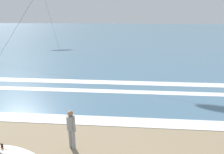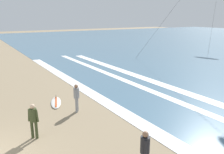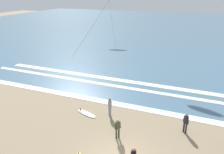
{
  "view_description": "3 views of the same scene",
  "coord_description": "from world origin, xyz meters",
  "views": [
    {
      "loc": [
        -0.43,
        -1.74,
        5.08
      ],
      "look_at": [
        -1.13,
        6.84,
        2.32
      ],
      "focal_mm": 32.44,
      "sensor_mm": 36.0,
      "label": 1
    },
    {
      "loc": [
        8.92,
        0.1,
        5.24
      ],
      "look_at": [
        -2.3,
        7.03,
        1.77
      ],
      "focal_mm": 37.38,
      "sensor_mm": 36.0,
      "label": 2
    },
    {
      "loc": [
        4.15,
        -11.04,
        10.16
      ],
      "look_at": [
        -2.55,
        5.37,
        3.31
      ],
      "focal_mm": 37.03,
      "sensor_mm": 36.0,
      "label": 3
    }
  ],
  "objects": [
    {
      "name": "wave_foam_shoreline",
      "position": [
        0.49,
        6.96,
        0.01
      ],
      "size": [
        41.0,
        0.91,
        0.01
      ],
      "primitive_type": "cube",
      "color": "white",
      "rests_on": "ocean_surface"
    },
    {
      "name": "wave_foam_mid_break",
      "position": [
        0.38,
        10.86,
        0.01
      ],
      "size": [
        42.95,
        0.65,
        0.01
      ],
      "primitive_type": "cube",
      "color": "white",
      "rests_on": "ocean_surface"
    },
    {
      "name": "wave_foam_outer_break",
      "position": [
        -1.04,
        12.67,
        0.01
      ],
      "size": [
        38.18,
        0.9,
        0.01
      ],
      "primitive_type": "cube",
      "color": "white",
      "rests_on": "ocean_surface"
    },
    {
      "name": "surfer_mid_group",
      "position": [
        3.64,
        4.64,
        0.96
      ],
      "size": [
        0.47,
        0.35,
        1.6
      ],
      "color": "#232328",
      "rests_on": "ground"
    },
    {
      "name": "surfer_background_far",
      "position": [
        -2.53,
        4.85,
        0.96
      ],
      "size": [
        0.46,
        0.37,
        1.6
      ],
      "color": "gray",
      "rests_on": "ground"
    },
    {
      "name": "surfer_left_far",
      "position": [
        -0.77,
        2.08,
        0.96
      ],
      "size": [
        0.4,
        0.44,
        1.6
      ],
      "color": "#384223",
      "rests_on": "ground"
    },
    {
      "name": "surfboard_right_spare",
      "position": [
        -4.46,
        4.27,
        0.05
      ],
      "size": [
        2.18,
        1.24,
        0.25
      ],
      "color": "silver",
      "rests_on": "ground"
    }
  ]
}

